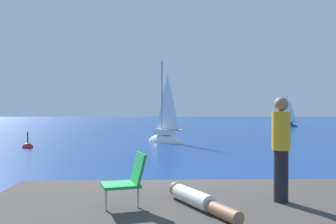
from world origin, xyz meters
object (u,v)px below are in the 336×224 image
(sailboat_far, at_px, (289,125))
(beach_chair, at_px, (128,178))
(person_standing, at_px, (281,146))
(person_sunbather, at_px, (198,200))
(sailboat_near, at_px, (165,138))
(marker_buoy, at_px, (28,148))

(sailboat_far, bearing_deg, beach_chair, 91.40)
(person_standing, xyz_separation_m, beach_chair, (-2.32, -0.37, -0.42))
(person_sunbather, bearing_deg, beach_chair, -113.53)
(sailboat_far, height_order, person_sunbather, sailboat_far)
(sailboat_near, relative_size, sailboat_far, 1.47)
(person_sunbather, height_order, marker_buoy, person_sunbather)
(sailboat_near, distance_m, marker_buoy, 7.87)
(marker_buoy, bearing_deg, beach_chair, -64.96)
(sailboat_far, relative_size, marker_buoy, 3.31)
(sailboat_far, bearing_deg, person_sunbather, 92.76)
(sailboat_near, height_order, person_sunbather, sailboat_near)
(person_standing, bearing_deg, sailboat_far, -29.70)
(person_sunbather, relative_size, person_standing, 1.01)
(sailboat_near, height_order, marker_buoy, sailboat_near)
(person_standing, distance_m, beach_chair, 2.39)
(sailboat_far, bearing_deg, sailboat_near, 76.79)
(sailboat_far, xyz_separation_m, marker_buoy, (-21.12, -22.01, -0.20))
(sailboat_near, height_order, sailboat_far, sailboat_near)
(sailboat_far, distance_m, person_sunbather, 38.70)
(person_standing, bearing_deg, marker_buoy, 21.75)
(beach_chair, bearing_deg, sailboat_near, -108.85)
(sailboat_far, distance_m, person_standing, 37.98)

